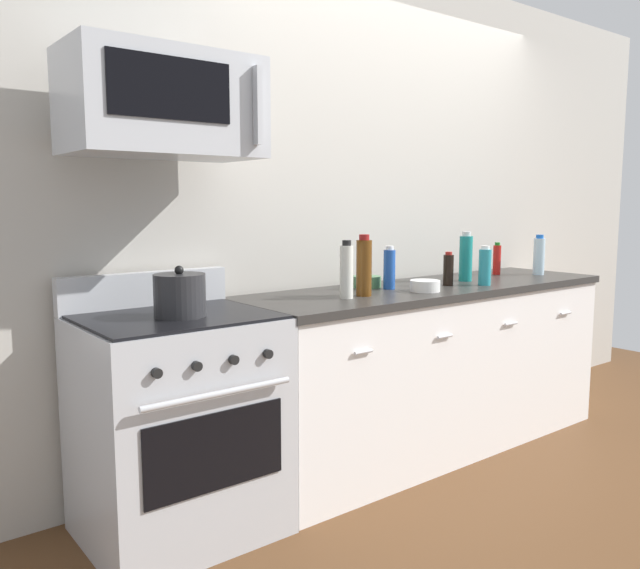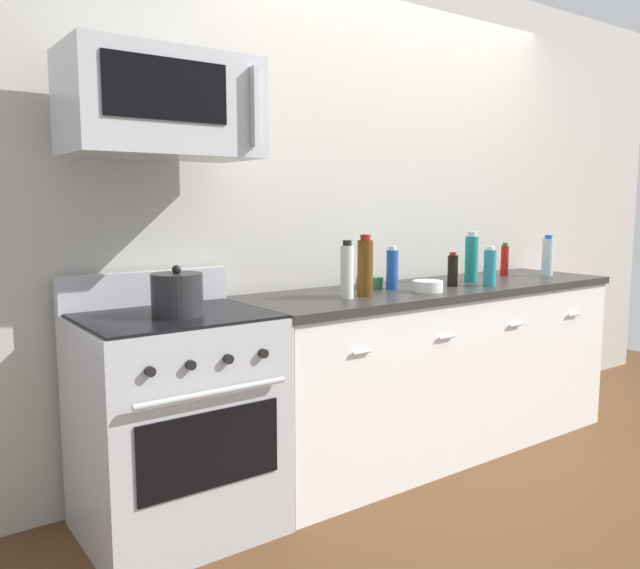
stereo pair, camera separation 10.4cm
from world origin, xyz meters
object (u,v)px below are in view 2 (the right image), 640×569
object	(u,v)px
range_oven	(176,421)
microwave	(162,106)
bowl_white_ceramic	(428,286)
bottle_sparkling_teal	(471,258)
bottle_water_clear	(548,256)
bottle_soy_sauce_dark	(453,270)
bottle_hot_sauce_red	(505,260)
stockpot	(177,294)
bowl_green_glaze	(370,282)
bottle_soda_blue	(392,269)
bottle_vinegar_white	(347,271)
bottle_wine_amber	(365,267)
bottle_dish_soap	(490,267)

from	to	relation	value
range_oven	microwave	xyz separation A→B (m)	(0.00, 0.04, 1.28)
microwave	bowl_white_ceramic	world-z (taller)	microwave
bottle_sparkling_teal	bottle_water_clear	world-z (taller)	bottle_sparkling_teal
bottle_water_clear	bottle_soy_sauce_dark	bearing A→B (deg)	-179.87
bottle_hot_sauce_red	stockpot	xyz separation A→B (m)	(-2.24, -0.16, -0.01)
bowl_green_glaze	bottle_soda_blue	bearing A→B (deg)	-68.14
bowl_green_glaze	bottle_vinegar_white	bearing A→B (deg)	-145.56
bottle_vinegar_white	bowl_green_glaze	bearing A→B (deg)	34.44
microwave	bottle_hot_sauce_red	distance (m)	2.36
bottle_soy_sauce_dark	bowl_green_glaze	distance (m)	0.46
bottle_wine_amber	bottle_soda_blue	distance (m)	0.29
bowl_green_glaze	stockpot	size ratio (longest dim) A/B	0.74
bottle_vinegar_white	bottle_sparkling_teal	world-z (taller)	bottle_sparkling_teal
range_oven	bottle_sparkling_teal	distance (m)	1.91
bottle_vinegar_white	bottle_soy_sauce_dark	size ratio (longest dim) A/B	1.49
microwave	bottle_soda_blue	world-z (taller)	microwave
range_oven	microwave	size ratio (longest dim) A/B	1.44
bottle_soy_sauce_dark	bottle_dish_soap	distance (m)	0.20
range_oven	bowl_white_ceramic	distance (m)	1.41
range_oven	stockpot	xyz separation A→B (m)	(0.00, -0.05, 0.54)
microwave	bottle_vinegar_white	size ratio (longest dim) A/B	2.70
bottle_vinegar_white	microwave	bearing A→B (deg)	171.51
microwave	bottle_dish_soap	world-z (taller)	microwave
range_oven	stockpot	bearing A→B (deg)	-90.00
range_oven	bottle_hot_sauce_red	world-z (taller)	bottle_hot_sauce_red
bottle_water_clear	bowl_white_ceramic	xyz separation A→B (m)	(-1.12, -0.08, -0.09)
bottle_soy_sauce_dark	bottle_dish_soap	bearing A→B (deg)	-33.20
bottle_wine_amber	bottle_hot_sauce_red	distance (m)	1.29
bottle_wine_amber	bottle_sparkling_teal	xyz separation A→B (m)	(0.86, 0.08, -0.01)
bowl_white_ceramic	stockpot	world-z (taller)	stockpot
bottle_water_clear	bottle_dish_soap	size ratio (longest dim) A/B	1.16
stockpot	bottle_vinegar_white	bearing A→B (deg)	-1.87
bottle_water_clear	bottle_dish_soap	distance (m)	0.69
bottle_wine_amber	bottle_sparkling_teal	world-z (taller)	bottle_wine_amber
bottle_sparkling_teal	bottle_water_clear	xyz separation A→B (m)	(0.62, -0.07, -0.02)
bottle_vinegar_white	bottle_soda_blue	world-z (taller)	bottle_vinegar_white
microwave	bottle_water_clear	distance (m)	2.54
bottle_water_clear	stockpot	bearing A→B (deg)	179.80
bottle_wine_amber	bottle_soy_sauce_dark	world-z (taller)	bottle_wine_amber
bottle_water_clear	bowl_green_glaze	size ratio (longest dim) A/B	1.66
bottle_wine_amber	stockpot	bearing A→B (deg)	179.06
bottle_sparkling_teal	bottle_dish_soap	distance (m)	0.20
bottle_soy_sauce_dark	stockpot	xyz separation A→B (m)	(-1.58, 0.01, 0.00)
bottle_soy_sauce_dark	range_oven	bearing A→B (deg)	177.69
microwave	stockpot	xyz separation A→B (m)	(-0.00, -0.10, -0.74)
bottle_sparkling_teal	bottle_soy_sauce_dark	world-z (taller)	bottle_sparkling_teal
bottle_wine_amber	bottle_water_clear	xyz separation A→B (m)	(1.48, 0.01, -0.02)
microwave	bottle_soda_blue	size ratio (longest dim) A/B	3.29
stockpot	bottle_soda_blue	bearing A→B (deg)	4.07
bowl_white_ceramic	stockpot	distance (m)	1.32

